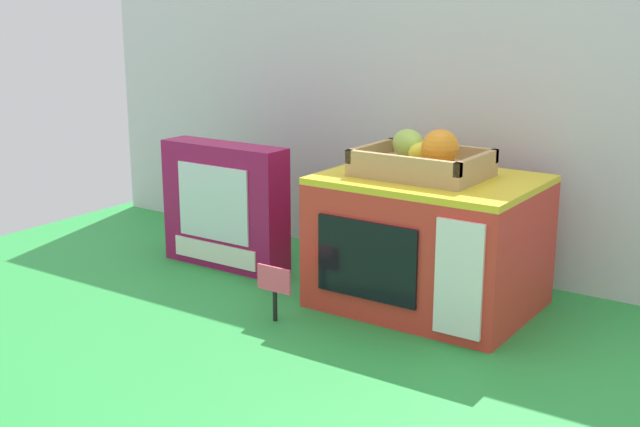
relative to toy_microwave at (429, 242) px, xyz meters
The scene contains 6 objects.
ground_plane 0.24m from the toy_microwave, 168.95° to the right, with size 1.70×1.70×0.00m, color green.
display_back_panel 0.37m from the toy_microwave, 131.01° to the left, with size 1.61×0.03×0.67m, color silver.
toy_microwave is the anchor object (origin of this frame).
food_groups_crate 0.15m from the toy_microwave, 167.06° to the right, with size 0.22×0.16×0.09m.
cookie_set_box 0.46m from the toy_microwave, behind, with size 0.29×0.08×0.26m.
price_sign 0.29m from the toy_microwave, 129.21° to the right, with size 0.07×0.01×0.10m.
Camera 1 is at (0.85, -1.26, 0.55)m, focal length 46.30 mm.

